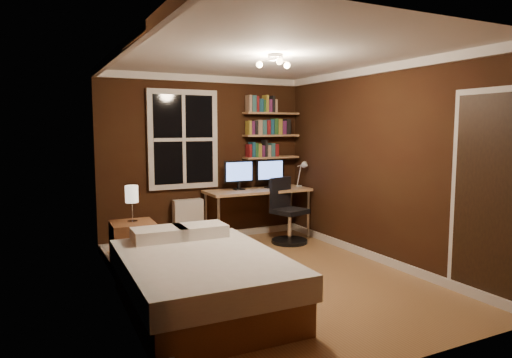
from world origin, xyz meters
name	(u,v)px	position (x,y,z in m)	size (l,w,h in m)	color
floor	(270,279)	(0.00, 0.00, 0.00)	(4.20, 4.20, 0.00)	#97643C
wall_back	(205,159)	(0.00, 2.10, 1.25)	(3.20, 0.04, 2.50)	black
wall_left	(124,177)	(-1.60, 0.00, 1.25)	(0.04, 4.20, 2.50)	black
wall_right	(381,165)	(1.60, 0.00, 1.25)	(0.04, 4.20, 2.50)	black
ceiling	(271,56)	(0.00, 0.00, 2.50)	(3.20, 4.20, 0.02)	white
window	(183,140)	(-0.35, 2.06, 1.55)	(1.06, 0.06, 1.46)	silver
door	(490,200)	(1.59, -1.55, 1.02)	(0.03, 0.82, 2.05)	black
ceiling_fixture	(275,64)	(0.00, -0.10, 2.40)	(0.44, 0.44, 0.18)	beige
bookshelf_lower	(271,157)	(1.08, 1.98, 1.25)	(0.92, 0.22, 0.03)	#9F784D
books_row_lower	(271,149)	(1.08, 1.98, 1.38)	(0.54, 0.16, 0.23)	maroon
bookshelf_middle	(271,136)	(1.08, 1.98, 1.60)	(0.92, 0.22, 0.03)	#9F784D
books_row_middle	(271,127)	(1.08, 1.98, 1.73)	(0.66, 0.16, 0.23)	navy
bookshelf_upper	(271,113)	(1.08, 1.98, 1.95)	(0.92, 0.22, 0.03)	#9F784D
books_row_upper	(271,105)	(1.08, 1.98, 2.08)	(0.54, 0.16, 0.23)	#295D28
bed	(201,280)	(-1.00, -0.47, 0.28)	(1.45, 1.98, 0.66)	brown
nightstand	(133,248)	(-1.35, 0.92, 0.31)	(0.49, 0.49, 0.61)	brown
bedside_lamp	(132,204)	(-1.35, 0.92, 0.83)	(0.15, 0.15, 0.43)	silver
radiator	(188,221)	(-0.32, 1.98, 0.33)	(0.44, 0.15, 0.66)	silver
desk	(258,193)	(0.74, 1.77, 0.72)	(1.64, 0.61, 0.78)	#9F784D
monitor_left	(239,175)	(0.45, 1.85, 1.00)	(0.48, 0.12, 0.45)	black
monitor_right	(270,174)	(1.00, 1.85, 1.00)	(0.48, 0.12, 0.45)	black
desk_lamp	(302,174)	(1.48, 1.68, 1.00)	(0.14, 0.32, 0.44)	silver
office_chair	(287,218)	(1.03, 1.37, 0.37)	(0.55, 0.55, 0.98)	black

